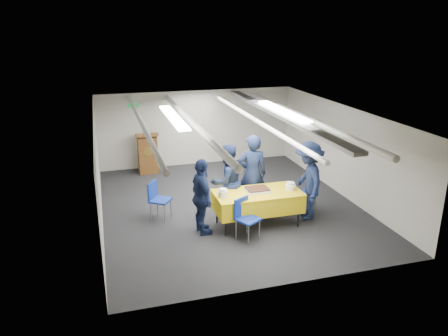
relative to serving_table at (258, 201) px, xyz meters
The scene contains 14 objects.
ground 1.33m from the serving_table, 103.44° to the left, with size 7.00×7.00×0.00m, color black.
room_shell 2.03m from the serving_table, 96.76° to the left, with size 6.00×7.00×2.30m.
serving_table is the anchor object (origin of this frame).
sheet_cake 0.25m from the serving_table, 89.70° to the left, with size 0.50×0.39×0.09m.
plate_stack_left 0.85m from the serving_table, behind, with size 0.20×0.20×0.18m.
plate_stack_right 0.80m from the serving_table, ahead, with size 0.22×0.22×0.16m.
podium 4.62m from the serving_table, 114.02° to the left, with size 0.62×0.53×1.25m.
chair_near 0.70m from the serving_table, 131.78° to the right, with size 0.57×0.57×0.87m.
chair_right 1.48m from the serving_table, 15.12° to the left, with size 0.45×0.45×0.87m.
chair_left 2.27m from the serving_table, 155.25° to the left, with size 0.58×0.58×0.87m.
sailor_a 0.81m from the serving_table, 80.41° to the left, with size 0.68×0.45×1.87m, color black.
sailor_b 0.84m from the serving_table, 131.73° to the left, with size 0.84×0.65×1.72m, color black.
sailor_c 1.28m from the serving_table, behind, with size 0.96×0.40×1.64m, color black.
sailor_d 1.26m from the serving_table, ahead, with size 1.15×0.66×1.79m, color black.
Camera 1 is at (-2.85, -9.39, 4.26)m, focal length 35.00 mm.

